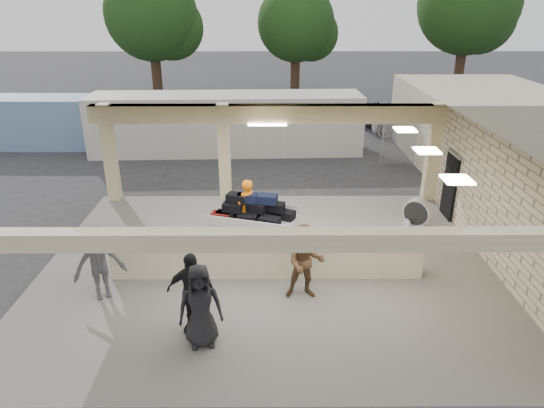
{
  "coord_description": "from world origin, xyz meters",
  "views": [
    {
      "loc": [
        0.09,
        -11.5,
        6.76
      ],
      "look_at": [
        0.14,
        1.0,
        1.47
      ],
      "focal_mm": 32.0,
      "sensor_mm": 36.0,
      "label": 1
    }
  ],
  "objects_px": {
    "drum_fan": "(417,212)",
    "baggage_handler": "(246,209)",
    "passenger_d": "(200,306)",
    "car_dark": "(389,115)",
    "passenger_c": "(99,263)",
    "container_white": "(227,123)",
    "container_blue": "(46,122)",
    "baggage_counter": "(267,258)",
    "car_white_a": "(420,122)",
    "passenger_b": "(192,293)",
    "luggage_cart": "(253,214)",
    "passenger_a": "(305,262)",
    "car_white_b": "(513,126)"
  },
  "relations": [
    {
      "from": "drum_fan",
      "to": "baggage_handler",
      "type": "xyz_separation_m",
      "value": [
        -5.32,
        -0.68,
        0.42
      ]
    },
    {
      "from": "passenger_d",
      "to": "car_dark",
      "type": "bearing_deg",
      "value": 56.87
    },
    {
      "from": "passenger_c",
      "to": "container_white",
      "type": "height_order",
      "value": "container_white"
    },
    {
      "from": "drum_fan",
      "to": "passenger_c",
      "type": "distance_m",
      "value": 9.48
    },
    {
      "from": "passenger_d",
      "to": "container_blue",
      "type": "distance_m",
      "value": 18.05
    },
    {
      "from": "car_dark",
      "to": "passenger_c",
      "type": "bearing_deg",
      "value": 158.32
    },
    {
      "from": "baggage_counter",
      "to": "car_dark",
      "type": "bearing_deg",
      "value": 67.18
    },
    {
      "from": "container_white",
      "to": "car_dark",
      "type": "bearing_deg",
      "value": 26.9
    },
    {
      "from": "baggage_counter",
      "to": "car_white_a",
      "type": "distance_m",
      "value": 16.59
    },
    {
      "from": "baggage_handler",
      "to": "passenger_d",
      "type": "bearing_deg",
      "value": 30.34
    },
    {
      "from": "passenger_b",
      "to": "car_white_a",
      "type": "height_order",
      "value": "passenger_b"
    },
    {
      "from": "luggage_cart",
      "to": "container_white",
      "type": "distance_m",
      "value": 9.55
    },
    {
      "from": "baggage_counter",
      "to": "container_white",
      "type": "bearing_deg",
      "value": 99.6
    },
    {
      "from": "luggage_cart",
      "to": "drum_fan",
      "type": "height_order",
      "value": "luggage_cart"
    },
    {
      "from": "baggage_counter",
      "to": "luggage_cart",
      "type": "xyz_separation_m",
      "value": [
        -0.43,
        2.12,
        0.31
      ]
    },
    {
      "from": "container_blue",
      "to": "passenger_d",
      "type": "bearing_deg",
      "value": -57.41
    },
    {
      "from": "luggage_cart",
      "to": "container_blue",
      "type": "xyz_separation_m",
      "value": [
        -10.5,
        10.43,
        0.31
      ]
    },
    {
      "from": "baggage_counter",
      "to": "passenger_b",
      "type": "height_order",
      "value": "passenger_b"
    },
    {
      "from": "passenger_a",
      "to": "container_white",
      "type": "relative_size",
      "value": 0.15
    },
    {
      "from": "luggage_cart",
      "to": "car_white_a",
      "type": "height_order",
      "value": "luggage_cart"
    },
    {
      "from": "luggage_cart",
      "to": "car_white_b",
      "type": "height_order",
      "value": "luggage_cart"
    },
    {
      "from": "passenger_a",
      "to": "car_white_a",
      "type": "relative_size",
      "value": 0.39
    },
    {
      "from": "car_dark",
      "to": "luggage_cart",
      "type": "bearing_deg",
      "value": 163.02
    },
    {
      "from": "passenger_c",
      "to": "car_white_b",
      "type": "relative_size",
      "value": 0.43
    },
    {
      "from": "luggage_cart",
      "to": "passenger_a",
      "type": "xyz_separation_m",
      "value": [
        1.35,
        -3.13,
        0.15
      ]
    },
    {
      "from": "passenger_c",
      "to": "container_white",
      "type": "bearing_deg",
      "value": 54.77
    },
    {
      "from": "luggage_cart",
      "to": "passenger_b",
      "type": "xyz_separation_m",
      "value": [
        -1.14,
        -4.4,
        0.14
      ]
    },
    {
      "from": "passenger_a",
      "to": "passenger_c",
      "type": "xyz_separation_m",
      "value": [
        -4.86,
        -0.03,
        -0.01
      ]
    },
    {
      "from": "passenger_c",
      "to": "passenger_a",
      "type": "bearing_deg",
      "value": -25.89
    },
    {
      "from": "baggage_counter",
      "to": "container_white",
      "type": "distance_m",
      "value": 11.72
    },
    {
      "from": "baggage_counter",
      "to": "luggage_cart",
      "type": "height_order",
      "value": "luggage_cart"
    },
    {
      "from": "passenger_c",
      "to": "passenger_b",
      "type": "bearing_deg",
      "value": -53.96
    },
    {
      "from": "drum_fan",
      "to": "baggage_counter",
      "type": "bearing_deg",
      "value": -111.77
    },
    {
      "from": "luggage_cart",
      "to": "passenger_c",
      "type": "distance_m",
      "value": 4.72
    },
    {
      "from": "drum_fan",
      "to": "passenger_c",
      "type": "bearing_deg",
      "value": -118.72
    },
    {
      "from": "car_dark",
      "to": "baggage_handler",
      "type": "bearing_deg",
      "value": 162.39
    },
    {
      "from": "car_white_b",
      "to": "car_dark",
      "type": "xyz_separation_m",
      "value": [
        -5.86,
        2.67,
        -0.04
      ]
    },
    {
      "from": "passenger_b",
      "to": "car_dark",
      "type": "distance_m",
      "value": 20.55
    },
    {
      "from": "baggage_counter",
      "to": "car_white_b",
      "type": "height_order",
      "value": "car_white_b"
    },
    {
      "from": "car_white_a",
      "to": "drum_fan",
      "type": "bearing_deg",
      "value": 177.4
    },
    {
      "from": "passenger_b",
      "to": "car_dark",
      "type": "relative_size",
      "value": 0.48
    },
    {
      "from": "drum_fan",
      "to": "passenger_a",
      "type": "distance_m",
      "value": 5.41
    },
    {
      "from": "luggage_cart",
      "to": "drum_fan",
      "type": "bearing_deg",
      "value": 25.39
    },
    {
      "from": "luggage_cart",
      "to": "car_white_b",
      "type": "relative_size",
      "value": 0.64
    },
    {
      "from": "car_white_b",
      "to": "passenger_b",
      "type": "bearing_deg",
      "value": 136.67
    },
    {
      "from": "passenger_c",
      "to": "car_white_b",
      "type": "height_order",
      "value": "passenger_c"
    },
    {
      "from": "baggage_counter",
      "to": "passenger_a",
      "type": "distance_m",
      "value": 1.44
    },
    {
      "from": "passenger_b",
      "to": "car_white_a",
      "type": "relative_size",
      "value": 0.38
    },
    {
      "from": "baggage_handler",
      "to": "passenger_a",
      "type": "bearing_deg",
      "value": 64.58
    },
    {
      "from": "luggage_cart",
      "to": "drum_fan",
      "type": "distance_m",
      "value": 5.19
    }
  ]
}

